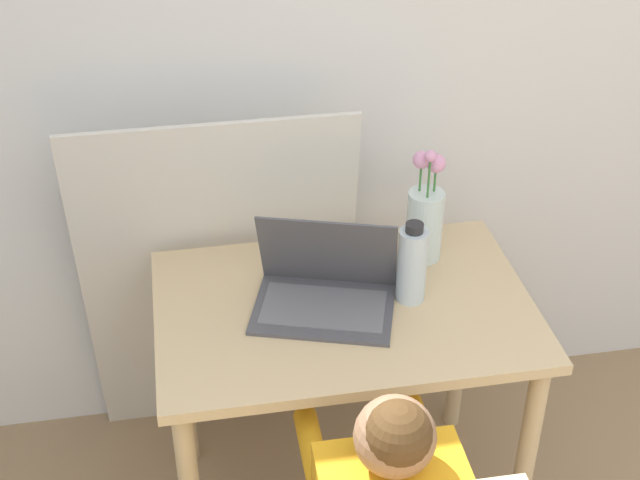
{
  "coord_description": "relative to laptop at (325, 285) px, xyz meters",
  "views": [
    {
      "loc": [
        -0.56,
        -0.07,
        2.12
      ],
      "look_at": [
        -0.24,
        1.72,
        0.93
      ],
      "focal_mm": 50.0,
      "sensor_mm": 36.0,
      "label": 1
    }
  ],
  "objects": [
    {
      "name": "cardboard_panel",
      "position": [
        -0.25,
        0.38,
        -0.24
      ],
      "size": [
        0.79,
        0.17,
        1.13
      ],
      "color": "silver",
      "rests_on": "ground_plane"
    },
    {
      "name": "flower_vase",
      "position": [
        0.3,
        0.16,
        0.07
      ],
      "size": [
        0.1,
        0.1,
        0.34
      ],
      "color": "silver",
      "rests_on": "dining_table"
    },
    {
      "name": "water_bottle",
      "position": [
        0.22,
        -0.02,
        0.05
      ],
      "size": [
        0.07,
        0.07,
        0.22
      ],
      "color": "silver",
      "rests_on": "dining_table"
    },
    {
      "name": "dining_table",
      "position": [
        0.05,
        -0.01,
        -0.18
      ],
      "size": [
        0.95,
        0.64,
        0.75
      ],
      "color": "#D6B784",
      "rests_on": "ground_plane"
    },
    {
      "name": "wall_back",
      "position": [
        0.23,
        0.52,
        0.45
      ],
      "size": [
        6.4,
        0.05,
        2.5
      ],
      "color": "white",
      "rests_on": "ground_plane"
    },
    {
      "name": "laptop",
      "position": [
        0.0,
        0.0,
        0.0
      ],
      "size": [
        0.41,
        0.34,
        0.24
      ],
      "rotation": [
        0.0,
        0.0,
        -0.31
      ],
      "color": "#4C4C51",
      "rests_on": "dining_table"
    }
  ]
}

